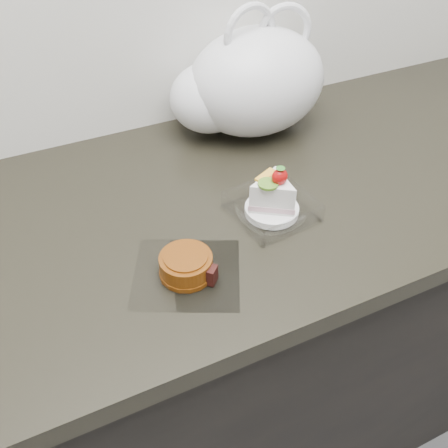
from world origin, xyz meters
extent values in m
cube|color=black|center=(0.00, 1.69, 0.43)|extent=(2.00, 0.60, 0.86)
cube|color=black|center=(0.00, 1.69, 0.88)|extent=(2.04, 0.64, 0.04)
cube|color=white|center=(0.11, 1.61, 0.90)|extent=(0.15, 0.15, 0.00)
cylinder|color=white|center=(0.11, 1.61, 0.91)|extent=(0.10, 0.10, 0.01)
ellipsoid|color=red|center=(0.11, 1.60, 0.99)|extent=(0.03, 0.02, 0.03)
cone|color=#2D7223|center=(0.11, 1.60, 1.00)|extent=(0.02, 0.02, 0.01)
cylinder|color=#62942B|center=(0.09, 1.60, 0.98)|extent=(0.04, 0.04, 0.00)
cube|color=gold|center=(0.10, 1.62, 0.98)|extent=(0.05, 0.03, 0.00)
cube|color=white|center=(-0.08, 1.54, 0.90)|extent=(0.22, 0.21, 0.00)
cylinder|color=#75350D|center=(-0.08, 1.54, 0.92)|extent=(0.10, 0.10, 0.04)
cylinder|color=#75350D|center=(-0.08, 1.54, 0.91)|extent=(0.11, 0.11, 0.01)
cylinder|color=#75350D|center=(-0.08, 1.54, 0.94)|extent=(0.08, 0.08, 0.00)
cube|color=black|center=(-0.06, 1.51, 0.92)|extent=(0.03, 0.03, 0.03)
ellipsoid|color=silver|center=(0.22, 1.88, 1.01)|extent=(0.30, 0.24, 0.22)
ellipsoid|color=silver|center=(0.12, 1.91, 0.99)|extent=(0.18, 0.16, 0.15)
torus|color=silver|center=(0.20, 1.88, 1.11)|extent=(0.12, 0.03, 0.12)
torus|color=silver|center=(0.28, 1.88, 1.11)|extent=(0.11, 0.04, 0.11)
camera|label=1|loc=(-0.26, 1.02, 1.48)|focal=40.00mm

